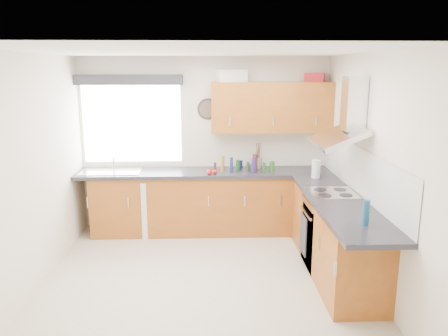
{
  "coord_description": "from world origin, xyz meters",
  "views": [
    {
      "loc": [
        0.06,
        -4.54,
        2.34
      ],
      "look_at": [
        0.25,
        0.85,
        1.1
      ],
      "focal_mm": 35.0,
      "sensor_mm": 36.0,
      "label": 1
    }
  ],
  "objects_px": {
    "extractor_hood": "(346,120)",
    "washing_machine": "(160,205)",
    "upper_cabinets": "(272,107)",
    "oven": "(330,233)"
  },
  "relations": [
    {
      "from": "upper_cabinets",
      "to": "washing_machine",
      "type": "relative_size",
      "value": 2.11
    },
    {
      "from": "washing_machine",
      "to": "oven",
      "type": "bearing_deg",
      "value": -40.55
    },
    {
      "from": "oven",
      "to": "extractor_hood",
      "type": "xyz_separation_m",
      "value": [
        0.1,
        -0.0,
        1.34
      ]
    },
    {
      "from": "upper_cabinets",
      "to": "washing_machine",
      "type": "xyz_separation_m",
      "value": [
        -1.61,
        -0.1,
        -1.4
      ]
    },
    {
      "from": "oven",
      "to": "upper_cabinets",
      "type": "height_order",
      "value": "upper_cabinets"
    },
    {
      "from": "extractor_hood",
      "to": "washing_machine",
      "type": "distance_m",
      "value": 2.91
    },
    {
      "from": "extractor_hood",
      "to": "washing_machine",
      "type": "xyz_separation_m",
      "value": [
        -2.26,
        1.22,
        -1.37
      ]
    },
    {
      "from": "extractor_hood",
      "to": "upper_cabinets",
      "type": "distance_m",
      "value": 1.48
    },
    {
      "from": "extractor_hood",
      "to": "upper_cabinets",
      "type": "height_order",
      "value": "upper_cabinets"
    },
    {
      "from": "oven",
      "to": "upper_cabinets",
      "type": "relative_size",
      "value": 0.5
    }
  ]
}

